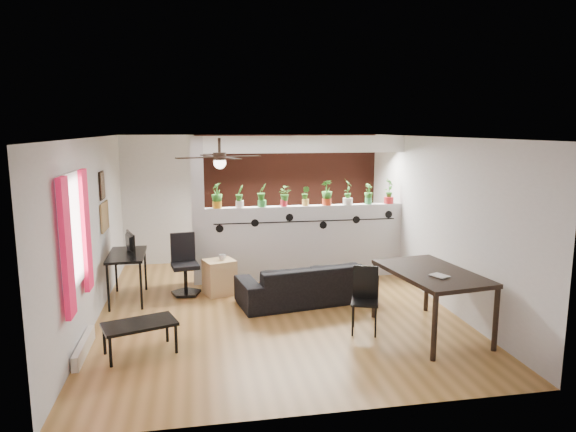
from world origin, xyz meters
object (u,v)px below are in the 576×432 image
(potted_plant_7, at_px, (369,193))
(cube_shelf, at_px, (220,277))
(computer_desk, at_px, (127,258))
(coffee_table, at_px, (140,326))
(potted_plant_4, at_px, (306,195))
(office_chair, at_px, (185,268))
(potted_plant_3, at_px, (284,196))
(ceiling_fan, at_px, (220,159))
(sofa, at_px, (306,283))
(folding_chair, at_px, (365,293))
(cup, at_px, (222,257))
(potted_plant_2, at_px, (262,194))
(potted_plant_6, at_px, (348,191))
(dining_table, at_px, (431,278))
(potted_plant_5, at_px, (327,192))
(potted_plant_1, at_px, (240,196))
(potted_plant_8, at_px, (389,190))
(potted_plant_0, at_px, (217,195))

(potted_plant_7, relative_size, cube_shelf, 0.65)
(computer_desk, distance_m, coffee_table, 2.15)
(potted_plant_4, relative_size, office_chair, 0.36)
(potted_plant_3, relative_size, potted_plant_7, 0.96)
(ceiling_fan, distance_m, coffee_table, 2.44)
(coffee_table, bearing_deg, office_chair, 77.43)
(sofa, height_order, folding_chair, folding_chair)
(cube_shelf, xyz_separation_m, cup, (0.05, 0.00, 0.34))
(computer_desk, bearing_deg, potted_plant_2, 17.42)
(sofa, relative_size, coffee_table, 2.13)
(potted_plant_2, relative_size, potted_plant_7, 1.12)
(potted_plant_6, height_order, folding_chair, potted_plant_6)
(potted_plant_3, height_order, folding_chair, potted_plant_3)
(cube_shelf, relative_size, computer_desk, 0.54)
(dining_table, xyz_separation_m, folding_chair, (-0.83, 0.24, -0.25))
(potted_plant_2, xyz_separation_m, potted_plant_5, (1.19, -0.00, 0.02))
(folding_chair, relative_size, coffee_table, 0.92)
(potted_plant_5, bearing_deg, folding_chair, -92.49)
(potted_plant_3, xyz_separation_m, cup, (-1.15, -0.65, -0.92))
(potted_plant_1, distance_m, potted_plant_3, 0.79)
(potted_plant_4, bearing_deg, sofa, -101.25)
(potted_plant_7, bearing_deg, potted_plant_8, 0.00)
(ceiling_fan, xyz_separation_m, potted_plant_5, (2.00, 1.80, -0.72))
(potted_plant_1, distance_m, cube_shelf, 1.48)
(potted_plant_1, height_order, potted_plant_5, potted_plant_5)
(potted_plant_7, bearing_deg, potted_plant_0, 180.00)
(potted_plant_5, bearing_deg, computer_desk, -168.37)
(potted_plant_0, distance_m, potted_plant_6, 2.37)
(cube_shelf, bearing_deg, potted_plant_6, -3.59)
(cup, height_order, dining_table, dining_table)
(cup, bearing_deg, potted_plant_2, 40.58)
(potted_plant_5, height_order, sofa, potted_plant_5)
(potted_plant_2, bearing_deg, potted_plant_6, -0.00)
(sofa, relative_size, cube_shelf, 3.53)
(potted_plant_7, xyz_separation_m, dining_table, (-0.07, -2.80, -0.78))
(folding_chair, bearing_deg, potted_plant_2, 112.73)
(potted_plant_4, xyz_separation_m, dining_table, (1.12, -2.80, -0.77))
(potted_plant_7, distance_m, coffee_table, 4.90)
(folding_chair, bearing_deg, ceiling_fan, 157.97)
(potted_plant_7, bearing_deg, potted_plant_5, 180.00)
(potted_plant_0, bearing_deg, potted_plant_2, 0.00)
(cube_shelf, bearing_deg, potted_plant_1, 38.89)
(ceiling_fan, bearing_deg, computer_desk, 143.04)
(potted_plant_0, height_order, coffee_table, potted_plant_0)
(ceiling_fan, xyz_separation_m, potted_plant_7, (2.79, 1.80, -0.76))
(potted_plant_5, relative_size, potted_plant_8, 0.96)
(potted_plant_0, bearing_deg, office_chair, -136.05)
(dining_table, bearing_deg, potted_plant_2, 124.24)
(potted_plant_8, distance_m, folding_chair, 3.07)
(potted_plant_8, height_order, dining_table, potted_plant_8)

